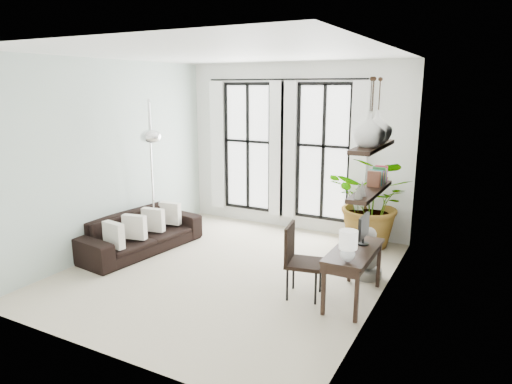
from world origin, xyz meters
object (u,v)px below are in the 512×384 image
Objects in this scene: sofa at (140,232)px; plant at (374,202)px; desk at (353,253)px; arc_lamp at (150,139)px; buddha at (368,256)px; desk_chair at (298,256)px.

plant is (3.46, 2.07, 0.49)m from sofa.
desk is 0.47× the size of arc_lamp.
desk is 0.97m from buddha.
plant is at bearing -51.67° from sofa.
arc_lamp is (-2.94, 0.61, 1.33)m from desk_chair.
arc_lamp reaches higher than sofa.
plant is 3.96m from arc_lamp.
buddha is (0.27, -1.37, -0.49)m from plant.
desk_chair is at bearing -99.58° from plant.
arc_lamp is at bearing 157.57° from desk_chair.
plant reaches higher than sofa.
sofa is 3.79m from buddha.
sofa is 1.82× the size of desk.
sofa is 2.87× the size of buddha.
plant is 2.11× the size of buddha.
sofa is at bearing -149.13° from plant.
desk_chair is (-0.41, -2.41, -0.24)m from plant.
desk reaches higher than desk_chair.
sofa is 2.23× the size of desk_chair.
desk_chair is at bearing -89.02° from sofa.
buddha is (0.68, 1.04, -0.24)m from desk_chair.
plant is 0.63× the size of arc_lamp.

